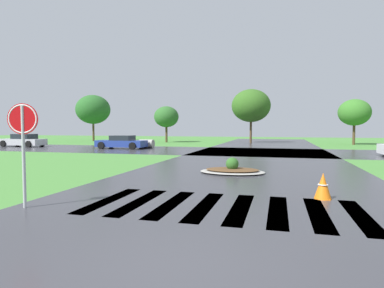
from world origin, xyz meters
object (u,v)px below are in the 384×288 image
at_px(stop_sign, 23,130).
at_px(car_silver_hatch, 122,142).
at_px(traffic_cone, 323,186).
at_px(drainage_pipe_stack, 147,144).
at_px(car_dark_suv, 23,141).
at_px(median_island, 232,170).

bearing_deg(stop_sign, car_silver_hatch, 96.96).
xyz_separation_m(stop_sign, traffic_cone, (7.30, 2.98, -1.57)).
relative_size(stop_sign, drainage_pipe_stack, 1.88).
xyz_separation_m(car_silver_hatch, car_dark_suv, (-11.04, 0.23, 0.03)).
bearing_deg(traffic_cone, car_silver_hatch, 130.93).
height_order(stop_sign, drainage_pipe_stack, stop_sign).
height_order(median_island, traffic_cone, traffic_cone).
xyz_separation_m(car_silver_hatch, drainage_pipe_stack, (1.87, 1.41, -0.16)).
bearing_deg(median_island, drainage_pipe_stack, 125.03).
distance_m(median_island, drainage_pipe_stack, 17.60).
relative_size(car_silver_hatch, car_dark_suv, 0.97).
height_order(stop_sign, traffic_cone, stop_sign).
height_order(stop_sign, car_silver_hatch, stop_sign).
relative_size(median_island, car_silver_hatch, 0.63).
relative_size(car_dark_suv, traffic_cone, 6.32).
xyz_separation_m(stop_sign, car_dark_suv, (-18.87, 20.66, -1.33)).
xyz_separation_m(median_island, drainage_pipe_stack, (-10.10, 14.41, 0.27)).
xyz_separation_m(car_dark_suv, traffic_cone, (26.16, -17.67, -0.24)).
distance_m(car_silver_hatch, traffic_cone, 23.09).
height_order(median_island, drainage_pipe_stack, drainage_pipe_stack).
bearing_deg(car_dark_suv, median_island, 151.86).
bearing_deg(traffic_cone, car_dark_suv, 145.96).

